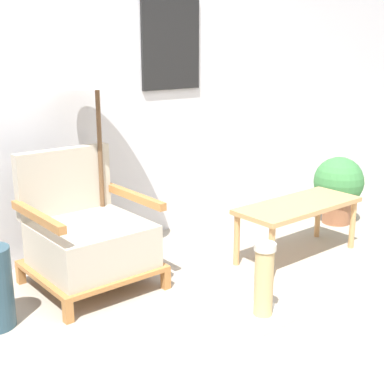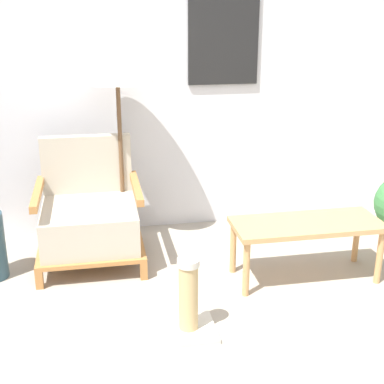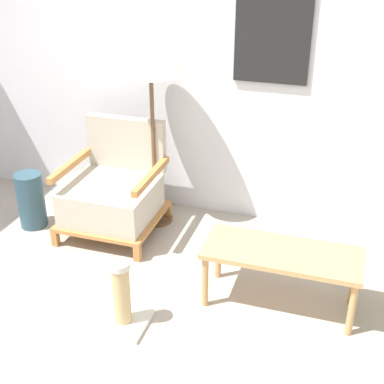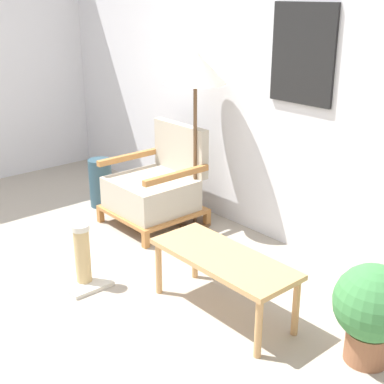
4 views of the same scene
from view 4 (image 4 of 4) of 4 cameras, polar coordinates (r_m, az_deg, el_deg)
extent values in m
plane|color=#A89E8E|center=(3.73, -15.82, -12.24)|extent=(14.00, 14.00, 0.00)
cube|color=silver|center=(4.42, 7.32, 12.29)|extent=(8.00, 0.06, 2.70)
cube|color=black|center=(4.08, 11.71, 14.19)|extent=(0.56, 0.02, 0.72)
cube|color=#B2753D|center=(4.95, -9.73, -2.45)|extent=(0.05, 0.05, 0.13)
cube|color=#B2753D|center=(4.41, -4.97, -5.17)|extent=(0.05, 0.05, 0.13)
cube|color=#B2753D|center=(5.30, -3.46, -0.60)|extent=(0.05, 0.05, 0.13)
cube|color=#B2753D|center=(4.80, 1.61, -2.88)|extent=(0.05, 0.05, 0.13)
cube|color=#B2753D|center=(4.82, -4.17, -1.81)|extent=(0.75, 0.73, 0.03)
cube|color=#BCB29E|center=(4.75, -4.41, -0.17)|extent=(0.67, 0.63, 0.28)
cube|color=#BCB29E|center=(4.84, -1.24, 4.74)|extent=(0.67, 0.08, 0.44)
cube|color=#B2753D|center=(4.95, -6.68, 3.75)|extent=(0.05, 0.67, 0.05)
cube|color=#B2753D|center=(4.42, -1.64, 1.82)|extent=(0.05, 0.67, 0.05)
cylinder|color=brown|center=(4.85, 0.32, -3.31)|extent=(0.29, 0.29, 0.03)
cylinder|color=brown|center=(4.62, 0.33, 3.89)|extent=(0.03, 0.03, 1.24)
cone|color=beige|center=(4.47, 0.35, 13.20)|extent=(0.52, 0.52, 0.27)
cube|color=tan|center=(3.41, 3.37, -7.04)|extent=(1.01, 0.41, 0.04)
cylinder|color=tan|center=(3.72, -3.57, -8.13)|extent=(0.04, 0.04, 0.38)
cylinder|color=tan|center=(3.14, 7.10, -14.27)|extent=(0.04, 0.04, 0.38)
cylinder|color=tan|center=(3.91, 0.32, -6.62)|extent=(0.04, 0.04, 0.38)
cylinder|color=tan|center=(3.36, 11.02, -12.00)|extent=(0.04, 0.04, 0.38)
cylinder|color=#2D4C5B|center=(5.26, -9.72, 0.97)|extent=(0.22, 0.22, 0.47)
cylinder|color=#935B3D|center=(3.30, 18.14, -15.30)|extent=(0.25, 0.25, 0.19)
sphere|color=#3D7F42|center=(3.15, 18.71, -11.12)|extent=(0.44, 0.44, 0.44)
cube|color=beige|center=(3.97, -11.37, -9.43)|extent=(0.31, 0.31, 0.03)
cylinder|color=tan|center=(3.87, -11.60, -6.68)|extent=(0.11, 0.11, 0.40)
cylinder|color=beige|center=(3.78, -11.83, -3.72)|extent=(0.13, 0.13, 0.04)
camera|label=1|loc=(5.18, -44.56, 10.01)|focal=50.00mm
camera|label=2|loc=(3.67, -57.45, 8.46)|focal=50.00mm
camera|label=3|loc=(2.02, -68.23, 17.78)|focal=50.00mm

